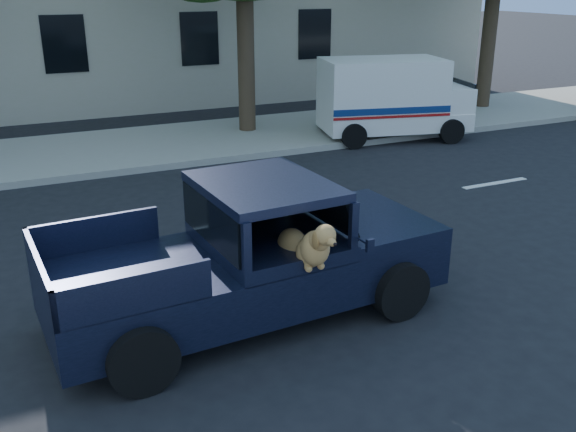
{
  "coord_description": "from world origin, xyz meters",
  "views": [
    {
      "loc": [
        -1.18,
        -6.19,
        3.97
      ],
      "look_at": [
        1.74,
        0.06,
        1.4
      ],
      "focal_mm": 40.0,
      "sensor_mm": 36.0,
      "label": 1
    }
  ],
  "objects": [
    {
      "name": "lane_stripes",
      "position": [
        2.0,
        3.4,
        0.01
      ],
      "size": [
        21.6,
        0.14,
        0.01
      ],
      "primitive_type": null,
      "color": "silver",
      "rests_on": "ground"
    },
    {
      "name": "pickup_truck",
      "position": [
        1.31,
        0.43,
        0.58
      ],
      "size": [
        4.89,
        2.54,
        1.71
      ],
      "rotation": [
        0.0,
        0.0,
        0.06
      ],
      "color": "black",
      "rests_on": "ground"
    },
    {
      "name": "far_sidewalk",
      "position": [
        0.0,
        9.2,
        0.07
      ],
      "size": [
        60.0,
        4.0,
        0.15
      ],
      "primitive_type": "cube",
      "color": "gray",
      "rests_on": "ground"
    },
    {
      "name": "mail_truck",
      "position": [
        8.23,
        7.67,
        0.9
      ],
      "size": [
        4.04,
        2.61,
        2.05
      ],
      "rotation": [
        0.0,
        0.0,
        -0.23
      ],
      "color": "silver",
      "rests_on": "ground"
    },
    {
      "name": "ground",
      "position": [
        0.0,
        0.0,
        0.0
      ],
      "size": [
        120.0,
        120.0,
        0.0
      ],
      "primitive_type": "plane",
      "color": "black",
      "rests_on": "ground"
    }
  ]
}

